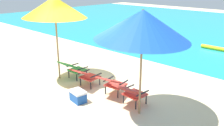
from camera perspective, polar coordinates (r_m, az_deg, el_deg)
name	(u,v)px	position (r m, az deg, el deg)	size (l,w,h in m)	color
ground_plane	(171,60)	(10.57, 13.37, 0.62)	(40.00, 40.00, 0.00)	beige
swim_buoy	(218,49)	(12.73, 23.27, 3.10)	(0.18, 0.18, 1.60)	yellow
lounge_chair_far_left	(73,68)	(8.31, -8.97, -1.11)	(0.56, 0.88, 0.68)	#338E3D
lounge_chair_near_left	(86,75)	(7.63, -6.03, -2.77)	(0.61, 0.92, 0.68)	red
lounge_chair_near_right	(112,83)	(7.04, 0.07, -4.55)	(0.65, 0.94, 0.68)	red
lounge_chair_far_right	(131,92)	(6.50, 4.34, -6.68)	(0.58, 0.90, 0.68)	red
beach_umbrella_left	(55,7)	(8.04, -13.11, 12.46)	(2.52, 2.53, 2.73)	olive
beach_umbrella_right	(143,25)	(5.59, 7.08, 8.73)	(2.64, 2.62, 2.61)	olive
cooler_box	(78,96)	(6.88, -7.86, -7.55)	(0.51, 0.39, 0.32)	#194CA5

